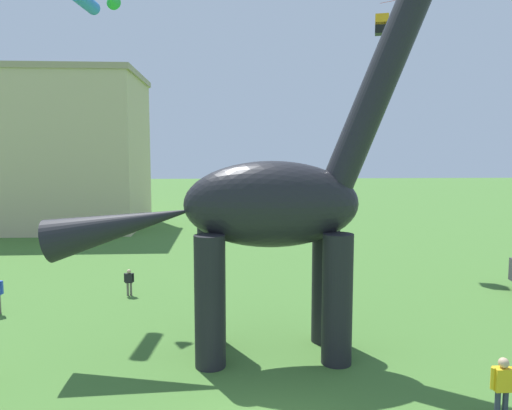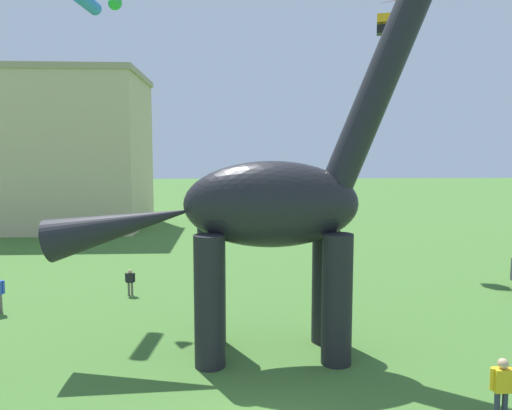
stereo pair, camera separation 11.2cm
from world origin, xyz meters
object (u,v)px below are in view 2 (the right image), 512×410
(kite_high_left, at_px, (384,24))
(kite_near_high, at_px, (92,1))
(person_vendor_side, at_px, (502,384))
(person_photographer, at_px, (130,280))
(dinosaur_sculpture, at_px, (269,204))

(kite_high_left, distance_m, kite_near_high, 17.26)
(person_vendor_side, bearing_deg, person_photographer, -93.84)
(person_vendor_side, xyz_separation_m, kite_high_left, (2.79, 19.33, 13.52))
(kite_high_left, bearing_deg, person_vendor_side, -98.23)
(person_photographer, xyz_separation_m, person_vendor_side, (11.38, -11.59, 0.25))
(person_vendor_side, height_order, kite_near_high, kite_near_high)
(dinosaur_sculpture, height_order, person_photographer, dinosaur_sculpture)
(person_vendor_side, relative_size, kite_near_high, 0.73)
(person_vendor_side, relative_size, kite_high_left, 1.44)
(person_photographer, bearing_deg, dinosaur_sculpture, -168.99)
(dinosaur_sculpture, distance_m, person_vendor_side, 8.13)
(dinosaur_sculpture, xyz_separation_m, kite_high_left, (8.19, 14.76, 9.51))
(dinosaur_sculpture, xyz_separation_m, person_photographer, (-5.99, 7.02, -4.26))
(person_photographer, relative_size, kite_high_left, 1.09)
(person_vendor_side, bearing_deg, dinosaur_sculpture, -88.65)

